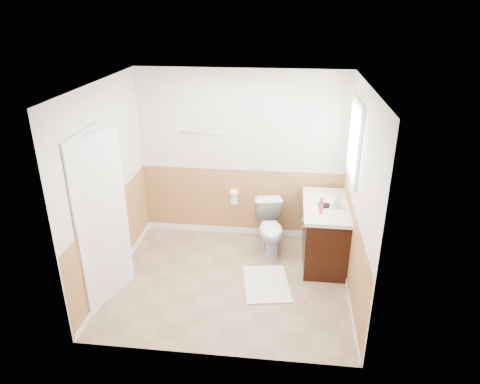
# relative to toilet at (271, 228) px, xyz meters

# --- Properties ---
(floor) EXTENTS (3.00, 3.00, 0.00)m
(floor) POSITION_rel_toilet_xyz_m (-0.47, -0.82, -0.36)
(floor) COLOR #8C7051
(floor) RESTS_ON ground
(ceiling) EXTENTS (3.00, 3.00, 0.00)m
(ceiling) POSITION_rel_toilet_xyz_m (-0.47, -0.82, 2.14)
(ceiling) COLOR white
(ceiling) RESTS_ON floor
(wall_back) EXTENTS (3.00, 0.00, 3.00)m
(wall_back) POSITION_rel_toilet_xyz_m (-0.47, 0.48, 0.89)
(wall_back) COLOR silver
(wall_back) RESTS_ON floor
(wall_front) EXTENTS (3.00, 0.00, 3.00)m
(wall_front) POSITION_rel_toilet_xyz_m (-0.47, -2.12, 0.89)
(wall_front) COLOR silver
(wall_front) RESTS_ON floor
(wall_left) EXTENTS (0.00, 3.00, 3.00)m
(wall_left) POSITION_rel_toilet_xyz_m (-1.97, -0.82, 0.89)
(wall_left) COLOR silver
(wall_left) RESTS_ON floor
(wall_right) EXTENTS (0.00, 3.00, 3.00)m
(wall_right) POSITION_rel_toilet_xyz_m (1.03, -0.82, 0.89)
(wall_right) COLOR silver
(wall_right) RESTS_ON floor
(wainscot_back) EXTENTS (3.00, 0.00, 3.00)m
(wainscot_back) POSITION_rel_toilet_xyz_m (-0.47, 0.47, 0.14)
(wainscot_back) COLOR #AE8245
(wainscot_back) RESTS_ON floor
(wainscot_front) EXTENTS (3.00, 0.00, 3.00)m
(wainscot_front) POSITION_rel_toilet_xyz_m (-0.47, -2.11, 0.14)
(wainscot_front) COLOR #AE8245
(wainscot_front) RESTS_ON floor
(wainscot_left) EXTENTS (0.00, 2.60, 2.60)m
(wainscot_left) POSITION_rel_toilet_xyz_m (-1.96, -0.82, 0.14)
(wainscot_left) COLOR #AE8245
(wainscot_left) RESTS_ON floor
(wainscot_right) EXTENTS (0.00, 2.60, 2.60)m
(wainscot_right) POSITION_rel_toilet_xyz_m (1.02, -0.82, 0.14)
(wainscot_right) COLOR #AE8245
(wainscot_right) RESTS_ON floor
(toilet) EXTENTS (0.52, 0.76, 0.71)m
(toilet) POSITION_rel_toilet_xyz_m (0.00, 0.00, 0.00)
(toilet) COLOR silver
(toilet) RESTS_ON floor
(bath_mat) EXTENTS (0.69, 0.89, 0.02)m
(bath_mat) POSITION_rel_toilet_xyz_m (0.00, -0.85, -0.35)
(bath_mat) COLOR silver
(bath_mat) RESTS_ON floor
(vanity_cabinet) EXTENTS (0.55, 1.10, 0.80)m
(vanity_cabinet) POSITION_rel_toilet_xyz_m (0.74, -0.17, 0.04)
(vanity_cabinet) COLOR black
(vanity_cabinet) RESTS_ON floor
(vanity_knob_left) EXTENTS (0.03, 0.03, 0.03)m
(vanity_knob_left) POSITION_rel_toilet_xyz_m (0.44, -0.27, 0.19)
(vanity_knob_left) COLOR silver
(vanity_knob_left) RESTS_ON vanity_cabinet
(vanity_knob_right) EXTENTS (0.03, 0.03, 0.03)m
(vanity_knob_right) POSITION_rel_toilet_xyz_m (0.44, -0.07, 0.19)
(vanity_knob_right) COLOR white
(vanity_knob_right) RESTS_ON vanity_cabinet
(countertop) EXTENTS (0.60, 1.15, 0.05)m
(countertop) POSITION_rel_toilet_xyz_m (0.73, -0.17, 0.47)
(countertop) COLOR silver
(countertop) RESTS_ON vanity_cabinet
(sink_basin) EXTENTS (0.36, 0.36, 0.02)m
(sink_basin) POSITION_rel_toilet_xyz_m (0.74, -0.02, 0.50)
(sink_basin) COLOR white
(sink_basin) RESTS_ON countertop
(faucet) EXTENTS (0.02, 0.02, 0.14)m
(faucet) POSITION_rel_toilet_xyz_m (0.92, -0.02, 0.56)
(faucet) COLOR silver
(faucet) RESTS_ON countertop
(lotion_bottle) EXTENTS (0.05, 0.05, 0.22)m
(lotion_bottle) POSITION_rel_toilet_xyz_m (0.64, -0.45, 0.60)
(lotion_bottle) COLOR #C83366
(lotion_bottle) RESTS_ON countertop
(soap_dispenser) EXTENTS (0.09, 0.10, 0.18)m
(soap_dispenser) POSITION_rel_toilet_xyz_m (0.86, -0.26, 0.58)
(soap_dispenser) COLOR #95A0A8
(soap_dispenser) RESTS_ON countertop
(hair_dryer_body) EXTENTS (0.14, 0.07, 0.07)m
(hair_dryer_body) POSITION_rel_toilet_xyz_m (0.69, -0.26, 0.53)
(hair_dryer_body) COLOR black
(hair_dryer_body) RESTS_ON countertop
(hair_dryer_handle) EXTENTS (0.03, 0.03, 0.07)m
(hair_dryer_handle) POSITION_rel_toilet_xyz_m (0.66, -0.26, 0.50)
(hair_dryer_handle) COLOR black
(hair_dryer_handle) RESTS_ON countertop
(mirror_panel) EXTENTS (0.02, 0.35, 0.90)m
(mirror_panel) POSITION_rel_toilet_xyz_m (1.01, 0.28, 1.19)
(mirror_panel) COLOR silver
(mirror_panel) RESTS_ON wall_right
(window_frame) EXTENTS (0.04, 0.80, 1.00)m
(window_frame) POSITION_rel_toilet_xyz_m (1.00, -0.23, 1.39)
(window_frame) COLOR white
(window_frame) RESTS_ON wall_right
(window_glass) EXTENTS (0.01, 0.70, 0.90)m
(window_glass) POSITION_rel_toilet_xyz_m (1.02, -0.23, 1.39)
(window_glass) COLOR white
(window_glass) RESTS_ON wall_right
(door) EXTENTS (0.29, 0.78, 2.04)m
(door) POSITION_rel_toilet_xyz_m (-1.87, -1.27, 0.66)
(door) COLOR white
(door) RESTS_ON wall_left
(door_frame) EXTENTS (0.02, 0.92, 2.10)m
(door_frame) POSITION_rel_toilet_xyz_m (-1.95, -1.27, 0.67)
(door_frame) COLOR white
(door_frame) RESTS_ON wall_left
(door_knob) EXTENTS (0.06, 0.06, 0.06)m
(door_knob) POSITION_rel_toilet_xyz_m (-1.81, -0.94, 0.59)
(door_knob) COLOR silver
(door_knob) RESTS_ON door
(towel_bar) EXTENTS (0.62, 0.02, 0.02)m
(towel_bar) POSITION_rel_toilet_xyz_m (-1.02, 0.43, 1.24)
(towel_bar) COLOR silver
(towel_bar) RESTS_ON wall_back
(tp_holder_bar) EXTENTS (0.14, 0.02, 0.02)m
(tp_holder_bar) POSITION_rel_toilet_xyz_m (-0.57, 0.41, 0.34)
(tp_holder_bar) COLOR silver
(tp_holder_bar) RESTS_ON wall_back
(tp_roll) EXTENTS (0.10, 0.11, 0.11)m
(tp_roll) POSITION_rel_toilet_xyz_m (-0.57, 0.41, 0.34)
(tp_roll) COLOR white
(tp_roll) RESTS_ON tp_holder_bar
(tp_sheet) EXTENTS (0.10, 0.01, 0.16)m
(tp_sheet) POSITION_rel_toilet_xyz_m (-0.57, 0.41, 0.23)
(tp_sheet) COLOR white
(tp_sheet) RESTS_ON tp_roll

